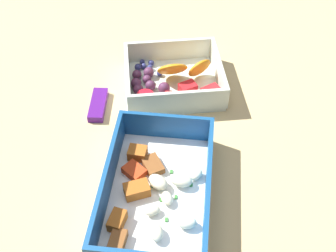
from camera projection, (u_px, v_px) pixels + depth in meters
table_surface at (173, 130)px, 66.83cm from camera, size 80.00×80.00×2.00cm
pasta_container at (158, 191)px, 55.86cm from camera, size 23.18×15.88×5.08cm
fruit_bowl at (174, 79)px, 71.10cm from camera, size 15.89×17.45×5.56cm
candy_bar at (100, 105)px, 68.48cm from camera, size 7.05×2.54×1.20cm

